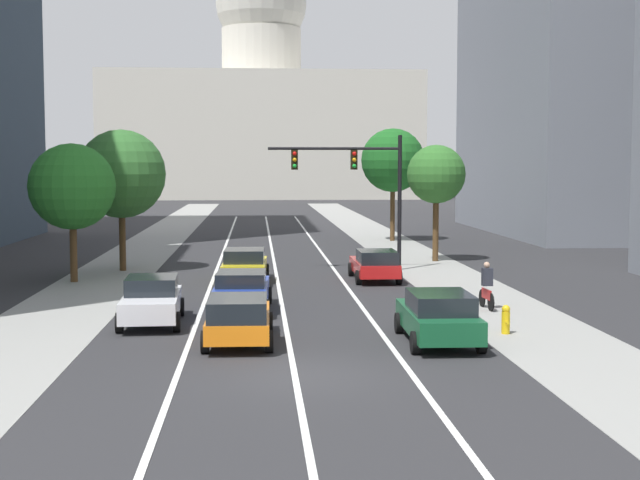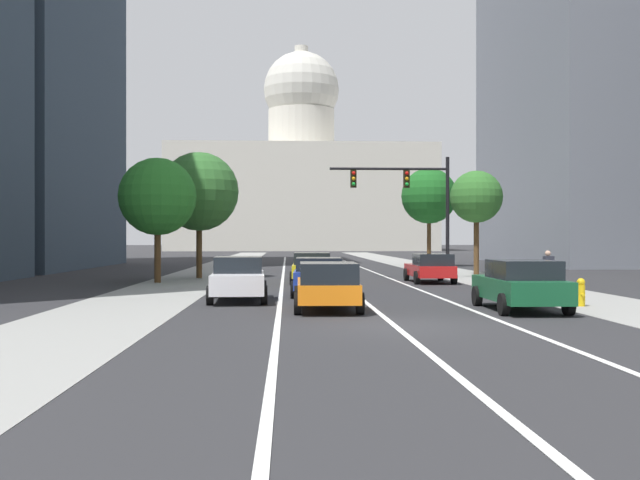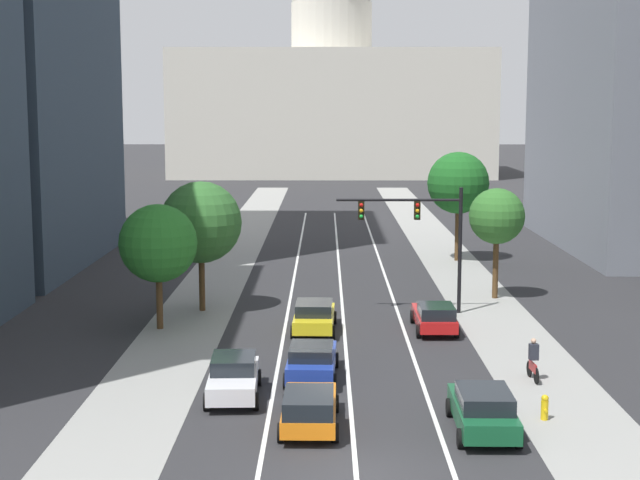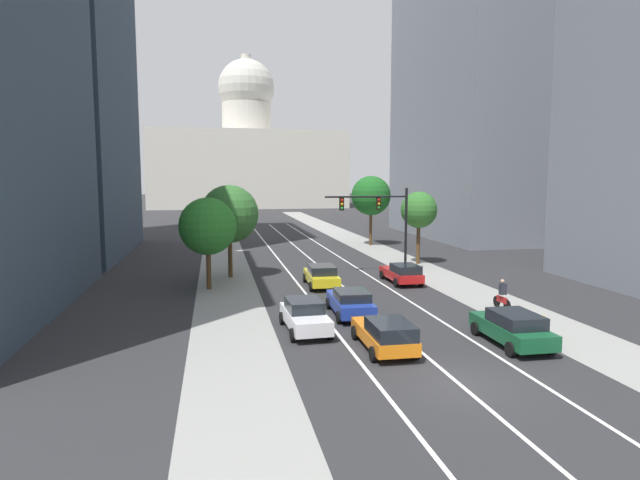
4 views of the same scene
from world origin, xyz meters
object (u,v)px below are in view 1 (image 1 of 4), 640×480
Objects in this scene: car_orange at (239,318)px; car_white at (152,300)px; car_blue at (242,290)px; street_tree_near_right at (436,175)px; capitol_building at (262,119)px; cyclist at (487,286)px; street_tree_mid_left at (72,187)px; car_yellow at (245,265)px; street_tree_far_right at (393,161)px; traffic_signal_mast at (359,176)px; car_green at (439,316)px; fire_hydrant at (506,319)px; car_red at (375,264)px; street_tree_near_left at (121,174)px.

car_white reaches higher than car_orange.
car_blue is 0.76× the size of street_tree_near_right.
cyclist is (7.35, -114.88, -11.44)m from capitol_building.
cyclist is at bearing -28.49° from street_tree_mid_left.
street_tree_far_right is at bearing -22.57° from car_yellow.
traffic_signal_mast reaches higher than car_yellow.
car_white is at bearing 66.56° from car_green.
street_tree_mid_left is (-16.39, 8.89, 3.38)m from cyclist.
fire_hydrant is at bearing -119.73° from car_blue.
cyclist is at bearing -91.89° from street_tree_far_right.
car_blue is 19.63m from street_tree_near_right.
street_tree_mid_left is (-7.58, 8.67, 3.47)m from car_blue.
car_white is at bearing 39.03° from car_orange.
car_green reaches higher than car_red.
street_tree_near_left is (-11.61, 0.54, 0.11)m from traffic_signal_mast.
traffic_signal_mast is (-0.25, 4.21, 3.89)m from car_red.
car_green is 2.72m from fire_hydrant.
car_red is at bearing -100.45° from street_tree_far_right.
car_green is (-0.00, -14.54, 0.05)m from car_red.
cyclist is at bearing -25.05° from car_green.
street_tree_near_right is at bearing -10.05° from car_green.
street_tree_near_right is (1.35, 16.55, 3.81)m from cyclist.
car_blue is 0.62× the size of street_tree_far_right.
car_orange is at bearing -143.96° from car_white.
capitol_building reaches higher than cyclist.
car_green is 0.99× the size of car_blue.
car_white is 17.51m from traffic_signal_mast.
capitol_building is 10.17× the size of car_blue.
traffic_signal_mast is (8.48, 14.83, 3.84)m from car_white.
car_green is 0.68× the size of street_tree_near_left.
cyclist is 0.28× the size of street_tree_mid_left.
capitol_building is 102.66m from traffic_signal_mast.
cyclist reaches higher than car_red.
street_tree_near_left is at bearing 53.51° from car_yellow.
street_tree_near_left reaches higher than traffic_signal_mast.
car_blue is (-5.83, -8.15, 0.01)m from car_red.
cyclist is at bearing -94.68° from street_tree_near_right.
car_orange is 1.01× the size of car_white.
car_yellow is at bearing -142.80° from traffic_signal_mast.
car_blue is at bearing 43.10° from car_green.
car_yellow is 5.83m from car_red.
street_tree_mid_left is (-7.58, 14.83, 3.45)m from car_orange.
traffic_signal_mast is (-0.25, 18.76, 3.83)m from car_green.
capitol_building is 7.84× the size of street_tree_mid_left.
capitol_building is 10.16× the size of car_yellow.
car_red is 13.75m from car_white.
cyclist reaches higher than car_yellow.
street_tree_far_right is at bearing -10.57° from car_red.
car_orange is at bearing -172.58° from fire_hydrant.
street_tree_far_right reaches higher than car_orange.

